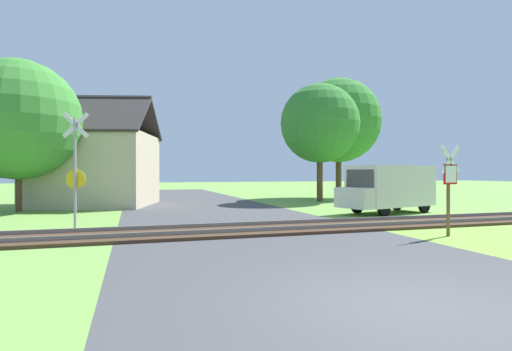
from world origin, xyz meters
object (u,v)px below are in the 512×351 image
object	(u,v)px
crossing_sign_far	(75,166)
tree_far	(339,121)
stop_sign_near	(449,182)
tree_right	(320,124)
tree_left	(18,120)
house	(96,167)
mail_truck	(389,187)

from	to	relation	value
crossing_sign_far	tree_far	distance (m)	21.23
stop_sign_near	tree_far	size ratio (longest dim) A/B	0.30
tree_right	tree_left	bearing A→B (deg)	-172.83
tree_left	tree_right	bearing A→B (deg)	7.17
tree_right	tree_far	bearing A→B (deg)	44.05
stop_sign_near	house	xyz separation A→B (m)	(-10.99, 15.39, 0.64)
crossing_sign_far	tree_left	bearing A→B (deg)	128.60
stop_sign_near	house	size ratio (longest dim) A/B	0.35
crossing_sign_far	mail_truck	bearing A→B (deg)	20.00
crossing_sign_far	mail_truck	size ratio (longest dim) A/B	0.75
stop_sign_near	mail_truck	bearing A→B (deg)	-123.44
stop_sign_near	crossing_sign_far	world-z (taller)	crossing_sign_far
stop_sign_near	crossing_sign_far	distance (m)	11.90
tree_right	tree_far	xyz separation A→B (m)	(3.01, 2.92, 0.68)
tree_far	stop_sign_near	bearing A→B (deg)	-108.87
house	tree_left	xyz separation A→B (m)	(-3.28, -3.06, 2.23)
crossing_sign_far	mail_truck	world-z (taller)	crossing_sign_far
crossing_sign_far	house	world-z (taller)	house
tree_far	crossing_sign_far	bearing A→B (deg)	-143.35
tree_far	tree_left	size ratio (longest dim) A/B	1.22
stop_sign_near	house	bearing A→B (deg)	-66.58
house	tree_right	size ratio (longest dim) A/B	1.00
stop_sign_near	tree_right	world-z (taller)	tree_right
stop_sign_near	mail_truck	size ratio (longest dim) A/B	0.52
mail_truck	tree_left	bearing A→B (deg)	55.32
crossing_sign_far	tree_far	xyz separation A→B (m)	(16.77, 12.48, 3.75)
tree_right	crossing_sign_far	bearing A→B (deg)	-145.19
tree_right	tree_far	distance (m)	4.25
tree_left	mail_truck	world-z (taller)	tree_left
tree_right	house	bearing A→B (deg)	176.34
tree_far	mail_truck	bearing A→B (deg)	-107.40
crossing_sign_far	tree_left	world-z (taller)	tree_left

